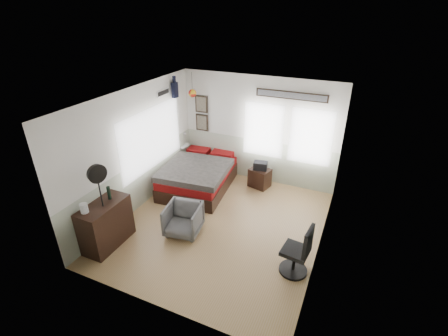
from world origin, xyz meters
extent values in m
cube|color=#A78049|center=(0.00, 0.00, -0.01)|extent=(4.00, 4.50, 0.01)
cube|color=silver|center=(0.00, 2.25, 1.35)|extent=(4.00, 0.02, 2.70)
cube|color=silver|center=(0.00, -2.25, 1.35)|extent=(4.00, 0.02, 2.70)
cube|color=silver|center=(-2.00, 0.00, 1.35)|extent=(0.02, 4.50, 2.70)
cube|color=silver|center=(2.00, 0.00, 1.35)|extent=(0.02, 4.50, 2.70)
cube|color=white|center=(0.00, 0.00, 2.70)|extent=(4.00, 4.50, 0.02)
cube|color=#AFB7A5|center=(0.00, 2.24, 0.55)|extent=(4.00, 0.01, 1.10)
cube|color=#AFB7A5|center=(-1.99, 0.00, 0.55)|extent=(0.01, 4.50, 1.10)
cube|color=#AFB7A5|center=(1.99, 0.00, 0.55)|extent=(0.01, 4.50, 1.10)
cube|color=silver|center=(-1.96, 0.55, 1.45)|extent=(0.03, 2.20, 1.35)
cube|color=silver|center=(0.15, 2.21, 1.40)|extent=(0.95, 0.03, 1.30)
cube|color=silver|center=(1.30, 2.21, 1.40)|extent=(0.95, 0.03, 1.30)
cube|color=#312418|center=(-1.55, 2.21, 1.35)|extent=(0.35, 0.03, 0.45)
cube|color=#312418|center=(-1.55, 2.21, 1.85)|extent=(0.35, 0.03, 0.45)
cube|color=#7F7259|center=(-1.55, 2.20, 1.35)|extent=(0.27, 0.01, 0.37)
cube|color=#7F7259|center=(-1.55, 2.20, 1.85)|extent=(0.27, 0.01, 0.37)
cube|color=#312418|center=(0.75, 2.21, 2.32)|extent=(1.65, 0.03, 0.18)
cube|color=gray|center=(0.75, 2.20, 2.32)|extent=(1.58, 0.01, 0.13)
cube|color=white|center=(-1.97, 1.15, 2.35)|extent=(0.02, 0.48, 0.14)
sphere|color=red|center=(-1.65, 1.95, 2.18)|extent=(0.20, 0.20, 0.20)
cube|color=black|center=(-1.16, 1.24, 0.17)|extent=(1.66, 2.22, 0.33)
cube|color=maroon|center=(-1.16, 1.24, 0.43)|extent=(1.62, 2.18, 0.19)
cube|color=#5B554F|center=(-1.16, 1.01, 0.59)|extent=(1.67, 1.68, 0.15)
cube|color=maroon|center=(-1.50, 2.07, 0.59)|extent=(0.61, 0.41, 0.15)
cube|color=maroon|center=(-0.82, 2.07, 0.59)|extent=(0.61, 0.41, 0.15)
cube|color=black|center=(-1.74, -1.40, 0.45)|extent=(0.48, 1.00, 0.90)
imported|color=#5B5B5B|center=(-0.59, -0.51, 0.32)|extent=(0.78, 0.79, 0.63)
cube|color=black|center=(0.22, 1.89, 0.24)|extent=(0.57, 0.50, 0.48)
cylinder|color=black|center=(1.70, -0.67, 0.02)|extent=(0.49, 0.49, 0.05)
cylinder|color=black|center=(1.70, -0.67, 0.24)|extent=(0.06, 0.06, 0.38)
cube|color=#262626|center=(1.70, -0.67, 0.45)|extent=(0.48, 0.48, 0.08)
cube|color=#262626|center=(1.89, -0.69, 0.74)|extent=(0.10, 0.40, 0.49)
cylinder|color=silver|center=(-1.83, -1.72, 0.99)|extent=(0.13, 0.13, 0.18)
cube|color=silver|center=(-1.75, -1.72, 1.00)|extent=(0.02, 0.02, 0.11)
cylinder|color=black|center=(-1.74, -1.19, 1.03)|extent=(0.07, 0.07, 0.26)
cylinder|color=black|center=(-1.69, -1.43, 1.23)|extent=(0.03, 0.03, 0.65)
cylinder|color=black|center=(-1.69, -1.43, 1.57)|extent=(0.16, 0.33, 0.33)
cylinder|color=black|center=(-1.65, -1.43, 1.57)|extent=(0.13, 0.34, 0.35)
cube|color=black|center=(0.22, 1.89, 0.58)|extent=(0.37, 0.28, 0.20)
camera|label=1|loc=(2.32, -5.02, 4.20)|focal=26.00mm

